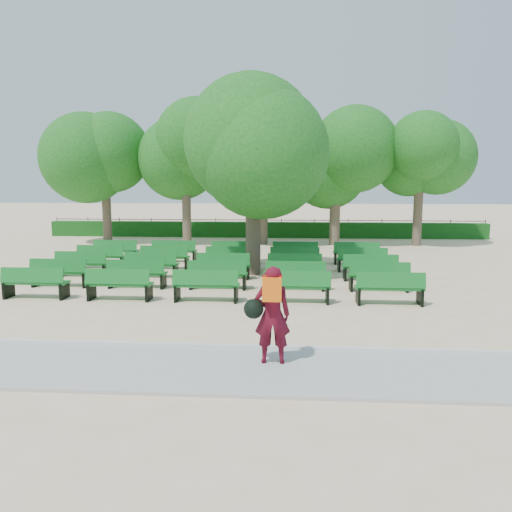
# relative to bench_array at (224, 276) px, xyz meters

# --- Properties ---
(ground) EXTENTS (120.00, 120.00, 0.00)m
(ground) POSITION_rel_bench_array_xyz_m (0.70, -1.07, -0.09)
(ground) COLOR beige
(paving) EXTENTS (30.00, 2.20, 0.06)m
(paving) POSITION_rel_bench_array_xyz_m (0.70, -8.47, -0.06)
(paving) COLOR #ACADA8
(paving) RESTS_ON ground
(curb) EXTENTS (30.00, 0.12, 0.10)m
(curb) POSITION_rel_bench_array_xyz_m (0.70, -7.32, -0.04)
(curb) COLOR silver
(curb) RESTS_ON ground
(hedge) EXTENTS (26.00, 0.70, 0.90)m
(hedge) POSITION_rel_bench_array_xyz_m (0.70, 12.93, 0.36)
(hedge) COLOR #155117
(hedge) RESTS_ON ground
(fence) EXTENTS (26.00, 0.10, 1.02)m
(fence) POSITION_rel_bench_array_xyz_m (0.70, 13.33, -0.09)
(fence) COLOR black
(fence) RESTS_ON ground
(tree_line) EXTENTS (21.80, 6.80, 7.04)m
(tree_line) POSITION_rel_bench_array_xyz_m (0.70, 8.93, -0.09)
(tree_line) COLOR #1F691E
(tree_line) RESTS_ON ground
(bench_array) EXTENTS (1.83, 0.60, 1.15)m
(bench_array) POSITION_rel_bench_array_xyz_m (0.00, 0.00, 0.00)
(bench_array) COLOR #136E23
(bench_array) RESTS_ON ground
(tree_among) EXTENTS (4.67, 4.67, 6.36)m
(tree_among) POSITION_rel_bench_array_xyz_m (0.95, 0.87, 4.14)
(tree_among) COLOR brown
(tree_among) RESTS_ON ground
(person) EXTENTS (0.84, 0.51, 1.77)m
(person) POSITION_rel_bench_array_xyz_m (1.95, -8.14, 0.88)
(person) COLOR #4F0B19
(person) RESTS_ON ground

